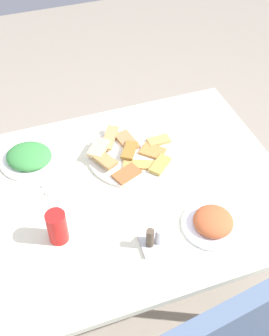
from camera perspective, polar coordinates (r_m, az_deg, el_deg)
ground_plane at (r=2.19m, az=0.20°, el=-14.74°), size 6.00×6.00×0.00m
dining_table at (r=1.67m, az=0.25°, el=-4.03°), size 1.11×0.92×0.70m
pide_platter at (r=1.72m, az=-0.47°, el=1.83°), size 0.35×0.35×0.04m
salad_plate_greens at (r=1.51m, az=10.22°, el=-6.99°), size 0.21×0.21×0.06m
salad_plate_rice at (r=1.74m, az=-13.57°, el=1.40°), size 0.23×0.23×0.05m
soda_can at (r=1.44m, az=-10.05°, el=-7.59°), size 0.09×0.09×0.12m
paper_napkin at (r=1.62m, az=-8.77°, el=-2.95°), size 0.17×0.17×0.00m
fork at (r=1.63m, az=-8.94°, el=-2.40°), size 0.17×0.08×0.00m
spoon at (r=1.60m, az=-8.64°, el=-3.31°), size 0.16×0.07×0.00m
condiment_caddy at (r=1.43m, az=2.60°, el=-9.44°), size 0.09×0.09×0.08m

